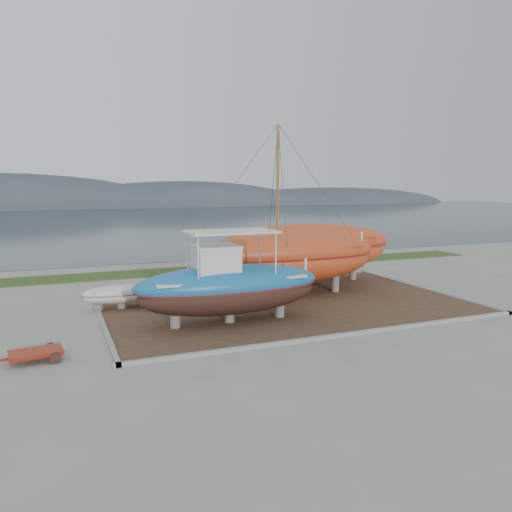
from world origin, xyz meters
name	(u,v)px	position (x,y,z in m)	size (l,w,h in m)	color
ground	(321,323)	(0.00, 0.00, 0.00)	(140.00, 140.00, 0.00)	gray
dirt_patch	(283,303)	(0.00, 4.00, 0.03)	(18.00, 12.00, 0.06)	#422D1E
curb_frame	(283,302)	(0.00, 4.00, 0.07)	(18.60, 12.60, 0.15)	gray
grass_strip	(215,268)	(0.00, 15.50, 0.04)	(44.00, 3.00, 0.08)	#284219
sea	(119,220)	(0.00, 70.00, 0.00)	(260.00, 100.00, 0.04)	#16292D
mountain_ridge	(93,206)	(0.00, 125.00, 0.00)	(200.00, 36.00, 20.00)	#333D49
blue_caique	(229,277)	(-3.79, 1.57, 2.11)	(8.53, 2.67, 4.10)	#1A68A3
white_dinghy	(121,297)	(-7.94, 6.06, 0.62)	(3.75, 1.41, 1.13)	silver
orange_sailboat	(287,212)	(0.92, 5.48, 4.69)	(10.59, 3.12, 9.26)	#B33F1B
orange_bare_hull	(307,253)	(3.89, 8.64, 1.84)	(10.84, 3.25, 3.55)	#B33F1B
red_trailer	(36,356)	(-11.71, -0.39, 0.19)	(2.64, 1.32, 0.37)	maroon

